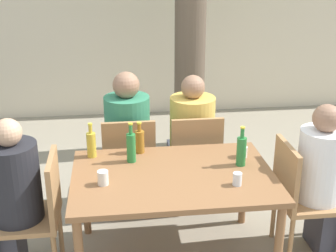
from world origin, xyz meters
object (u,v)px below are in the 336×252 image
object	(u,v)px
dining_table_front	(173,183)
drinking_glass_0	(237,179)
patio_chair_0	(39,209)
person_seated_2	(128,143)
person_seated_0	(5,208)
drinking_glass_2	(103,178)
green_bottle_1	(241,150)
patio_chair_2	(129,160)
green_bottle_2	(131,147)
person_seated_3	(190,142)
patio_chair_1	(298,192)
patio_chair_3	(195,156)
amber_bottle_3	(140,141)
drinking_glass_1	(242,152)
person_seated_1	(329,187)
oil_cruet_0	(91,144)

from	to	relation	value
dining_table_front	drinking_glass_0	world-z (taller)	drinking_glass_0
patio_chair_0	person_seated_2	world-z (taller)	person_seated_2
person_seated_0	drinking_glass_2	size ratio (longest dim) A/B	11.96
green_bottle_1	drinking_glass_0	xyz separation A→B (m)	(-0.11, -0.30, -0.07)
patio_chair_2	green_bottle_1	size ratio (longest dim) A/B	2.97
green_bottle_2	drinking_glass_2	xyz separation A→B (m)	(-0.21, -0.34, -0.07)
person_seated_0	dining_table_front	bearing A→B (deg)	90.00
patio_chair_2	person_seated_2	size ratio (longest dim) A/B	0.72
person_seated_3	green_bottle_2	size ratio (longest dim) A/B	3.89
green_bottle_1	dining_table_front	bearing A→B (deg)	-170.54
patio_chair_1	drinking_glass_0	distance (m)	0.63
dining_table_front	patio_chair_3	size ratio (longest dim) A/B	1.59
patio_chair_1	patio_chair_0	bearing A→B (deg)	90.00
patio_chair_0	patio_chair_2	size ratio (longest dim) A/B	1.00
person_seated_2	patio_chair_1	bearing A→B (deg)	142.53
green_bottle_1	drinking_glass_2	world-z (taller)	green_bottle_1
amber_bottle_3	person_seated_0	bearing A→B (deg)	-157.53
patio_chair_1	drinking_glass_1	bearing A→B (deg)	60.09
person_seated_0	drinking_glass_1	distance (m)	1.77
person_seated_1	drinking_glass_1	distance (m)	0.70
dining_table_front	green_bottle_1	bearing A→B (deg)	9.46
green_bottle_2	amber_bottle_3	world-z (taller)	green_bottle_2
person_seated_1	person_seated_3	world-z (taller)	person_seated_3
patio_chair_2	drinking_glass_0	bearing A→B (deg)	126.65
patio_chair_1	green_bottle_1	distance (m)	0.55
person_seated_3	drinking_glass_2	world-z (taller)	person_seated_3
patio_chair_3	oil_cruet_0	size ratio (longest dim) A/B	3.30
patio_chair_1	person_seated_2	world-z (taller)	person_seated_2
green_bottle_1	drinking_glass_1	distance (m)	0.16
person_seated_3	drinking_glass_0	world-z (taller)	person_seated_3
oil_cruet_0	drinking_glass_1	bearing A→B (deg)	-7.27
green_bottle_1	drinking_glass_0	distance (m)	0.32
drinking_glass_1	amber_bottle_3	bearing A→B (deg)	166.90
oil_cruet_0	person_seated_2	bearing A→B (deg)	63.17
person_seated_1	drinking_glass_0	xyz separation A→B (m)	(-0.77, -0.21, 0.23)
drinking_glass_2	person_seated_0	bearing A→B (deg)	172.34
patio_chair_3	green_bottle_1	world-z (taller)	green_bottle_1
oil_cruet_0	amber_bottle_3	bearing A→B (deg)	5.29
green_bottle_2	amber_bottle_3	bearing A→B (deg)	65.26
patio_chair_2	oil_cruet_0	size ratio (longest dim) A/B	3.30
person_seated_0	oil_cruet_0	distance (m)	0.76
patio_chair_3	oil_cruet_0	distance (m)	0.99
patio_chair_0	drinking_glass_1	bearing A→B (deg)	98.35
oil_cruet_0	drinking_glass_0	distance (m)	1.15
drinking_glass_2	patio_chair_2	bearing A→B (deg)	75.90
amber_bottle_3	person_seated_3	bearing A→B (deg)	47.82
patio_chair_2	drinking_glass_2	bearing A→B (deg)	75.90
patio_chair_3	person_seated_1	size ratio (longest dim) A/B	0.75
patio_chair_1	dining_table_front	bearing A→B (deg)	90.00
person_seated_2	person_seated_3	distance (m)	0.57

